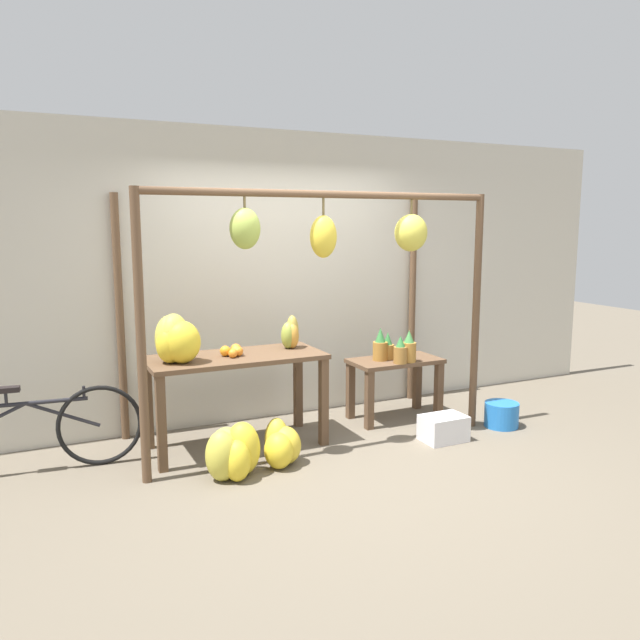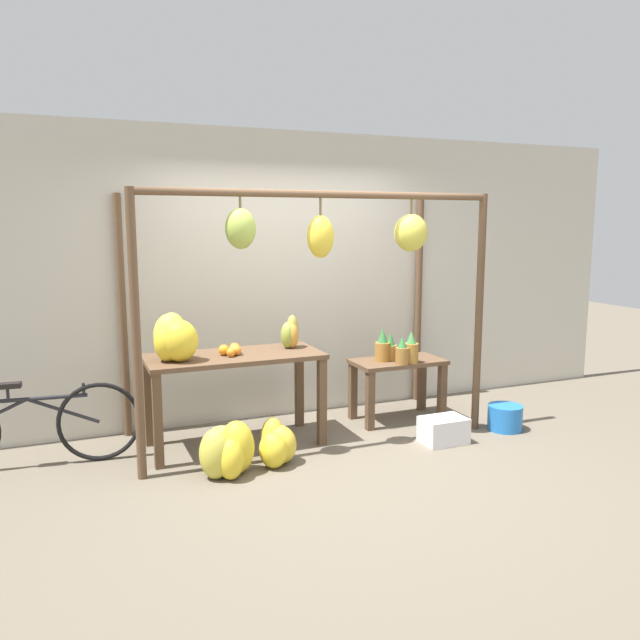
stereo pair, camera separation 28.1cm
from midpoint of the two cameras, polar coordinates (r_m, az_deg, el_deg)
name	(u,v)px [view 2 (the right image)]	position (r m, az deg, el deg)	size (l,w,h in m)	color
ground_plane	(346,467)	(5.11, 4.00, -13.26)	(20.00, 20.00, 0.00)	#665B4C
shop_wall_back	(281,276)	(6.17, -2.27, 4.01)	(8.00, 0.08, 2.80)	beige
stall_awning	(324,264)	(5.31, 1.89, 5.18)	(3.12, 1.22, 2.18)	brown
display_table_main	(235,369)	(5.40, -6.34, -4.52)	(1.50, 0.66, 0.81)	brown
display_table_side	(398,374)	(6.19, 8.41, -4.88)	(0.89, 0.47, 0.60)	brown
banana_pile_on_table	(173,340)	(5.17, -11.77, -1.77)	(0.42, 0.42, 0.40)	yellow
orange_pile	(232,350)	(5.33, -6.56, -2.77)	(0.20, 0.21, 0.09)	orange
pineapple_cluster	(396,349)	(6.03, 8.32, -2.67)	(0.36, 0.33, 0.32)	#A3702D
banana_pile_ground_left	(226,451)	(4.91, -6.94, -11.84)	(0.51, 0.45, 0.42)	yellow
banana_pile_ground_right	(276,444)	(5.11, -2.45, -11.31)	(0.40, 0.42, 0.37)	gold
fruit_crate_white	(443,430)	(5.71, 12.63, -9.82)	(0.39, 0.27, 0.23)	silver
blue_bucket	(505,417)	(6.20, 17.82, -8.49)	(0.32, 0.32, 0.23)	blue
parked_bicycle	(28,426)	(5.41, -23.76, -8.85)	(1.70, 0.21, 0.70)	black
papaya_pile	(291,334)	(5.59, -1.26, -1.28)	(0.21, 0.20, 0.29)	#93A33D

